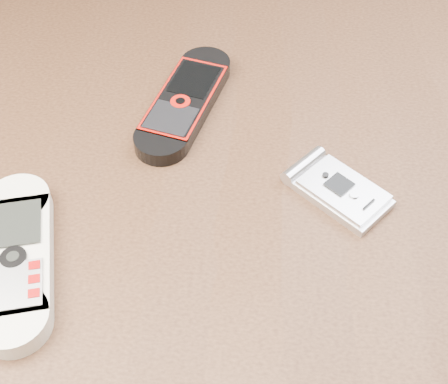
{
  "coord_description": "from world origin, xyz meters",
  "views": [
    {
      "loc": [
        0.02,
        -0.35,
        1.16
      ],
      "look_at": [
        0.01,
        0.0,
        0.76
      ],
      "focal_mm": 50.0,
      "sensor_mm": 36.0,
      "label": 1
    }
  ],
  "objects_px": {
    "nokia_black_red": "(185,101)",
    "motorola_razr": "(341,191)",
    "table": "(219,267)",
    "nokia_white": "(16,257)"
  },
  "relations": [
    {
      "from": "nokia_white",
      "to": "nokia_black_red",
      "type": "distance_m",
      "value": 0.23
    },
    {
      "from": "nokia_white",
      "to": "motorola_razr",
      "type": "bearing_deg",
      "value": 4.64
    },
    {
      "from": "table",
      "to": "nokia_black_red",
      "type": "xyz_separation_m",
      "value": [
        -0.04,
        0.12,
        0.11
      ]
    },
    {
      "from": "nokia_black_red",
      "to": "motorola_razr",
      "type": "bearing_deg",
      "value": -20.4
    },
    {
      "from": "nokia_white",
      "to": "nokia_black_red",
      "type": "xyz_separation_m",
      "value": [
        0.11,
        0.19,
        -0.0
      ]
    },
    {
      "from": "nokia_white",
      "to": "motorola_razr",
      "type": "distance_m",
      "value": 0.27
    },
    {
      "from": "table",
      "to": "nokia_black_red",
      "type": "bearing_deg",
      "value": 108.89
    },
    {
      "from": "nokia_white",
      "to": "motorola_razr",
      "type": "relative_size",
      "value": 1.8
    },
    {
      "from": "table",
      "to": "nokia_white",
      "type": "distance_m",
      "value": 0.21
    },
    {
      "from": "table",
      "to": "nokia_white",
      "type": "relative_size",
      "value": 7.15
    }
  ]
}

